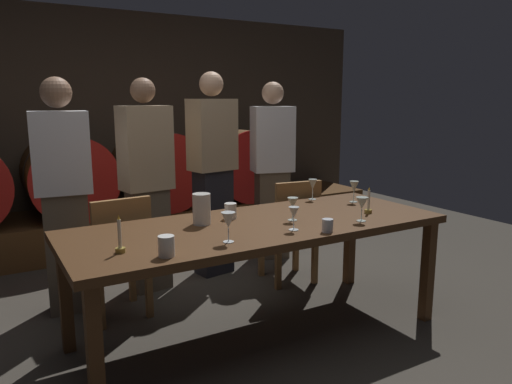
% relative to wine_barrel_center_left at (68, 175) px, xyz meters
% --- Properties ---
extents(ground_plane, '(8.84, 8.84, 0.00)m').
position_rel_wine_barrel_center_left_xyz_m(ground_plane, '(0.45, -2.41, -0.78)').
color(ground_plane, '#3F3A33').
extents(back_wall, '(6.80, 0.24, 2.48)m').
position_rel_wine_barrel_center_left_xyz_m(back_wall, '(0.45, 0.55, 0.46)').
color(back_wall, '#473A2D').
rests_on(back_wall, ground).
extents(barrel_shelf, '(6.12, 0.90, 0.37)m').
position_rel_wine_barrel_center_left_xyz_m(barrel_shelf, '(0.45, 0.00, -0.59)').
color(barrel_shelf, brown).
rests_on(barrel_shelf, ground).
extents(wine_barrel_center_left, '(0.82, 0.92, 0.82)m').
position_rel_wine_barrel_center_left_xyz_m(wine_barrel_center_left, '(0.00, 0.00, 0.00)').
color(wine_barrel_center_left, '#513319').
rests_on(wine_barrel_center_left, barrel_shelf).
extents(wine_barrel_center_right, '(0.82, 0.92, 0.82)m').
position_rel_wine_barrel_center_left_xyz_m(wine_barrel_center_right, '(0.92, 0.00, 0.00)').
color(wine_barrel_center_right, '#513319').
rests_on(wine_barrel_center_right, barrel_shelf).
extents(wine_barrel_far_right, '(0.82, 0.92, 0.82)m').
position_rel_wine_barrel_center_left_xyz_m(wine_barrel_far_right, '(1.87, 0.00, 0.00)').
color(wine_barrel_far_right, brown).
rests_on(wine_barrel_far_right, barrel_shelf).
extents(dining_table, '(2.40, 0.93, 0.76)m').
position_rel_wine_barrel_center_left_xyz_m(dining_table, '(0.73, -2.51, -0.09)').
color(dining_table, '#4C2D16').
rests_on(dining_table, ground).
extents(chair_left, '(0.43, 0.43, 0.88)m').
position_rel_wine_barrel_center_left_xyz_m(chair_left, '(0.01, -1.81, -0.29)').
color(chair_left, olive).
rests_on(chair_left, ground).
extents(chair_right, '(0.45, 0.45, 0.88)m').
position_rel_wine_barrel_center_left_xyz_m(chair_right, '(1.44, -1.85, -0.29)').
color(chair_right, olive).
rests_on(chair_right, ground).
extents(guest_far_left, '(0.40, 0.28, 1.68)m').
position_rel_wine_barrel_center_left_xyz_m(guest_far_left, '(-0.27, -1.49, 0.08)').
color(guest_far_left, brown).
rests_on(guest_far_left, ground).
extents(guest_center_left, '(0.41, 0.29, 1.69)m').
position_rel_wine_barrel_center_left_xyz_m(guest_center_left, '(0.37, -1.38, 0.08)').
color(guest_center_left, brown).
rests_on(guest_center_left, ground).
extents(guest_center_right, '(0.42, 0.30, 1.75)m').
position_rel_wine_barrel_center_left_xyz_m(guest_center_right, '(0.98, -1.30, 0.12)').
color(guest_center_right, black).
rests_on(guest_center_right, ground).
extents(guest_far_right, '(0.43, 0.33, 1.68)m').
position_rel_wine_barrel_center_left_xyz_m(guest_far_right, '(1.66, -1.19, 0.09)').
color(guest_far_right, brown).
rests_on(guest_far_right, ground).
extents(candle_left, '(0.05, 0.05, 0.20)m').
position_rel_wine_barrel_center_left_xyz_m(candle_left, '(-0.19, -2.67, 0.03)').
color(candle_left, olive).
rests_on(candle_left, dining_table).
extents(candle_right, '(0.05, 0.05, 0.18)m').
position_rel_wine_barrel_center_left_xyz_m(candle_right, '(1.51, -2.66, 0.03)').
color(candle_right, olive).
rests_on(candle_right, dining_table).
extents(pitcher, '(0.11, 0.11, 0.19)m').
position_rel_wine_barrel_center_left_xyz_m(pitcher, '(0.41, -2.36, 0.08)').
color(pitcher, white).
rests_on(pitcher, dining_table).
extents(wine_glass_far_left, '(0.08, 0.08, 0.17)m').
position_rel_wine_barrel_center_left_xyz_m(wine_glass_far_left, '(0.37, -2.79, 0.10)').
color(wine_glass_far_left, white).
rests_on(wine_glass_far_left, dining_table).
extents(wine_glass_left, '(0.06, 0.06, 0.14)m').
position_rel_wine_barrel_center_left_xyz_m(wine_glass_left, '(0.82, -2.76, 0.08)').
color(wine_glass_left, white).
rests_on(wine_glass_left, dining_table).
extents(wine_glass_center_left, '(0.07, 0.07, 0.15)m').
position_rel_wine_barrel_center_left_xyz_m(wine_glass_center_left, '(0.95, -2.56, 0.09)').
color(wine_glass_center_left, silver).
rests_on(wine_glass_center_left, dining_table).
extents(wine_glass_center_right, '(0.08, 0.08, 0.16)m').
position_rel_wine_barrel_center_left_xyz_m(wine_glass_center_right, '(1.32, -2.80, 0.09)').
color(wine_glass_center_right, silver).
rests_on(wine_glass_center_right, dining_table).
extents(wine_glass_right, '(0.07, 0.07, 0.16)m').
position_rel_wine_barrel_center_left_xyz_m(wine_glass_right, '(1.46, -2.10, 0.09)').
color(wine_glass_right, silver).
rests_on(wine_glass_right, dining_table).
extents(wine_glass_far_right, '(0.07, 0.07, 0.16)m').
position_rel_wine_barrel_center_left_xyz_m(wine_glass_far_right, '(1.67, -2.33, 0.09)').
color(wine_glass_far_right, silver).
rests_on(wine_glass_far_right, dining_table).
extents(cup_left, '(0.08, 0.08, 0.11)m').
position_rel_wine_barrel_center_left_xyz_m(cup_left, '(-0.01, -2.85, 0.03)').
color(cup_left, white).
rests_on(cup_left, dining_table).
extents(cup_center, '(0.08, 0.08, 0.10)m').
position_rel_wine_barrel_center_left_xyz_m(cup_center, '(0.63, -2.32, 0.03)').
color(cup_center, white).
rests_on(cup_center, dining_table).
extents(cup_right, '(0.07, 0.07, 0.08)m').
position_rel_wine_barrel_center_left_xyz_m(cup_right, '(0.97, -2.90, 0.02)').
color(cup_right, silver).
rests_on(cup_right, dining_table).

